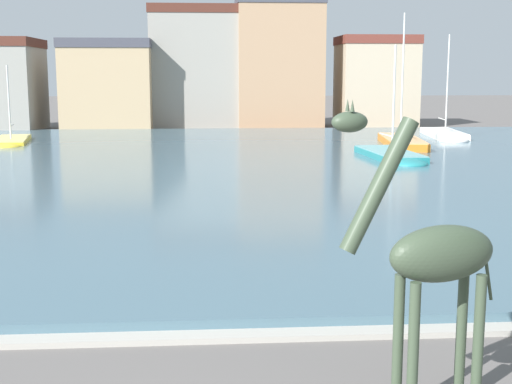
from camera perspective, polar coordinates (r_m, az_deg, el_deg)
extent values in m
cube|color=#476675|center=(38.05, -5.47, 2.01)|extent=(88.07, 48.50, 0.32)
cube|color=#ADA89E|center=(14.19, -7.77, -11.56)|extent=(88.07, 0.50, 0.12)
cylinder|color=#3D4C38|center=(10.73, 12.50, -12.80)|extent=(0.16, 0.16, 2.23)
cylinder|color=#3D4C38|center=(11.06, 11.33, -12.06)|extent=(0.16, 0.16, 2.23)
cylinder|color=#3D4C38|center=(11.33, 17.41, -11.79)|extent=(0.16, 0.16, 2.23)
cylinder|color=#3D4C38|center=(11.65, 16.15, -11.13)|extent=(0.16, 0.16, 2.23)
ellipsoid|color=#3D4C38|center=(10.75, 14.72, -4.81)|extent=(1.83, 1.08, 0.85)
cylinder|color=#3D4C38|center=(9.97, 9.85, 0.50)|extent=(1.19, 0.54, 1.90)
ellipsoid|color=#3D4C38|center=(9.65, 7.53, 5.60)|extent=(0.58, 0.41, 0.28)
cone|color=#3D4C38|center=(9.57, 7.76, 6.90)|extent=(0.06, 0.06, 0.16)
cone|color=#3D4C38|center=(9.70, 7.37, 6.94)|extent=(0.06, 0.06, 0.16)
cylinder|color=#3D4C38|center=(11.31, 18.10, -6.12)|extent=(0.24, 0.11, 0.90)
cube|color=gold|center=(52.68, -19.01, 3.76)|extent=(3.08, 6.52, 0.55)
ellipsoid|color=gold|center=(49.74, -19.36, 3.43)|extent=(2.24, 2.46, 0.53)
cube|color=#DFCD77|center=(52.65, -19.03, 4.10)|extent=(3.02, 6.39, 0.06)
cylinder|color=silver|center=(52.02, -19.24, 6.80)|extent=(0.12, 0.12, 5.09)
cylinder|color=silver|center=(53.20, -19.01, 5.09)|extent=(0.41, 2.18, 0.08)
cube|color=teal|center=(41.54, 10.65, 2.76)|extent=(2.75, 6.69, 0.66)
ellipsoid|color=teal|center=(38.64, 12.14, 2.21)|extent=(2.21, 2.43, 0.62)
cube|color=#6EA5A8|center=(41.50, 10.67, 3.25)|extent=(2.70, 6.55, 0.06)
cylinder|color=silver|center=(40.83, 11.02, 7.33)|extent=(0.12, 0.12, 6.01)
cylinder|color=silver|center=(42.03, 10.41, 4.53)|extent=(0.25, 2.29, 0.08)
cube|color=orange|center=(48.38, 11.63, 3.76)|extent=(3.24, 8.47, 0.80)
ellipsoid|color=orange|center=(52.24, 10.99, 4.20)|extent=(2.36, 3.12, 0.76)
cube|color=#E2A56E|center=(48.34, 11.65, 4.26)|extent=(3.17, 8.31, 0.06)
cylinder|color=silver|center=(48.75, 11.70, 9.10)|extent=(0.12, 0.12, 8.21)
cylinder|color=silver|center=(47.45, 11.83, 5.22)|extent=(0.43, 2.88, 0.08)
cube|color=white|center=(55.90, 14.83, 4.36)|extent=(3.03, 7.50, 0.72)
ellipsoid|color=white|center=(52.54, 15.64, 4.01)|extent=(2.28, 2.76, 0.68)
cube|color=silver|center=(55.87, 14.85, 4.76)|extent=(2.97, 7.35, 0.06)
cylinder|color=silver|center=(55.17, 15.13, 8.40)|extent=(0.12, 0.12, 7.19)
cylinder|color=silver|center=(56.52, 14.73, 5.70)|extent=(0.36, 2.55, 0.08)
cube|color=tan|center=(66.10, -11.69, 8.07)|extent=(7.81, 7.59, 7.22)
cube|color=#42424C|center=(66.13, -11.81, 11.55)|extent=(7.96, 7.74, 0.80)
cube|color=gray|center=(67.10, -4.64, 9.59)|extent=(8.74, 5.62, 10.35)
cube|color=#51281E|center=(67.33, -4.71, 14.34)|extent=(8.92, 5.73, 0.80)
cube|color=tan|center=(67.76, 1.83, 9.98)|extent=(7.80, 7.03, 11.21)
cube|color=#42424C|center=(68.06, 1.86, 15.04)|extent=(7.96, 7.17, 0.80)
cube|color=#C6B293|center=(69.24, 9.57, 8.40)|extent=(7.02, 6.21, 7.72)
cube|color=brown|center=(69.29, 9.67, 11.92)|extent=(7.16, 6.33, 0.80)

